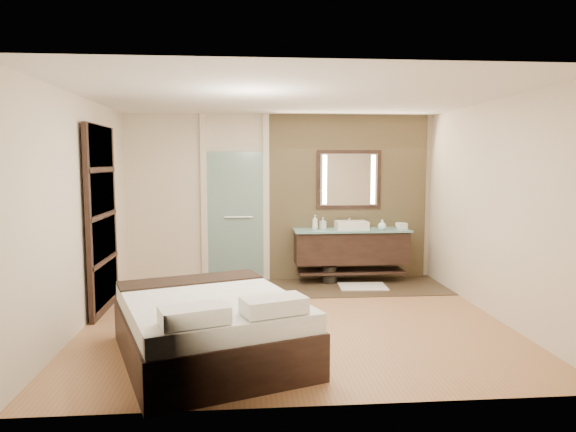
{
  "coord_description": "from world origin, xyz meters",
  "views": [
    {
      "loc": [
        -0.59,
        -6.12,
        1.93
      ],
      "look_at": [
        -0.03,
        0.6,
        1.22
      ],
      "focal_mm": 32.0,
      "sensor_mm": 36.0,
      "label": 1
    }
  ],
  "objects": [
    {
      "name": "tile_strip",
      "position": [
        0.6,
        1.6,
        0.01
      ],
      "size": [
        3.8,
        1.3,
        0.01
      ],
      "primitive_type": "cube",
      "color": "#392B1F",
      "rests_on": "floor"
    },
    {
      "name": "shoji_partition",
      "position": [
        -2.43,
        0.6,
        1.21
      ],
      "size": [
        0.06,
        1.2,
        2.4
      ],
      "color": "black",
      "rests_on": "floor"
    },
    {
      "name": "bed",
      "position": [
        -0.95,
        -1.16,
        0.32
      ],
      "size": [
        2.18,
        2.42,
        0.77
      ],
      "rotation": [
        0.0,
        0.0,
        0.34
      ],
      "color": "black",
      "rests_on": "floor"
    },
    {
      "name": "soap_bottle_c",
      "position": [
        1.57,
        1.79,
        0.95
      ],
      "size": [
        0.16,
        0.16,
        0.17
      ],
      "primitive_type": "imported",
      "rotation": [
        0.0,
        0.0,
        -0.33
      ],
      "color": "#C2F5EF",
      "rests_on": "vanity"
    },
    {
      "name": "tissue_box",
      "position": [
        1.92,
        1.84,
        0.92
      ],
      "size": [
        0.13,
        0.13,
        0.1
      ],
      "primitive_type": "cube",
      "rotation": [
        0.0,
        0.0,
        0.08
      ],
      "color": "silver",
      "rests_on": "vanity"
    },
    {
      "name": "floor",
      "position": [
        0.0,
        0.0,
        0.0
      ],
      "size": [
        5.0,
        5.0,
        0.0
      ],
      "primitive_type": "plane",
      "color": "olive",
      "rests_on": "ground"
    },
    {
      "name": "cup",
      "position": [
        1.89,
        1.93,
        0.91
      ],
      "size": [
        0.15,
        0.15,
        0.1
      ],
      "primitive_type": "imported",
      "rotation": [
        0.0,
        0.0,
        -0.31
      ],
      "color": "white",
      "rests_on": "vanity"
    },
    {
      "name": "vanity",
      "position": [
        1.1,
        1.92,
        0.58
      ],
      "size": [
        1.85,
        0.55,
        0.88
      ],
      "color": "black",
      "rests_on": "stone_wall"
    },
    {
      "name": "waste_bin",
      "position": [
        0.74,
        1.85,
        0.14
      ],
      "size": [
        0.3,
        0.3,
        0.28
      ],
      "primitive_type": "cylinder",
      "rotation": [
        0.0,
        0.0,
        -0.39
      ],
      "color": "black",
      "rests_on": "floor"
    },
    {
      "name": "bath_mat",
      "position": [
        1.21,
        1.53,
        0.02
      ],
      "size": [
        0.74,
        0.53,
        0.02
      ],
      "primitive_type": "cube",
      "rotation": [
        0.0,
        0.0,
        -0.04
      ],
      "color": "white",
      "rests_on": "floor"
    },
    {
      "name": "frosted_door",
      "position": [
        -0.75,
        2.2,
        1.14
      ],
      "size": [
        1.1,
        0.12,
        2.7
      ],
      "color": "#ADDBD3",
      "rests_on": "floor"
    },
    {
      "name": "mirror_unit",
      "position": [
        1.1,
        2.16,
        1.65
      ],
      "size": [
        1.06,
        0.04,
        0.96
      ],
      "color": "black",
      "rests_on": "stone_wall"
    },
    {
      "name": "stone_wall",
      "position": [
        1.1,
        2.21,
        1.35
      ],
      "size": [
        2.6,
        0.08,
        2.7
      ],
      "primitive_type": "cube",
      "color": "#A0885B",
      "rests_on": "floor"
    },
    {
      "name": "soap_bottle_b",
      "position": [
        0.65,
        2.0,
        0.96
      ],
      "size": [
        0.11,
        0.11,
        0.18
      ],
      "primitive_type": "imported",
      "rotation": [
        0.0,
        0.0,
        0.36
      ],
      "color": "#B2B2B2",
      "rests_on": "vanity"
    },
    {
      "name": "soap_bottle_a",
      "position": [
        0.52,
        1.93,
        0.98
      ],
      "size": [
        0.12,
        0.12,
        0.23
      ],
      "primitive_type": "imported",
      "rotation": [
        0.0,
        0.0,
        0.42
      ],
      "color": "white",
      "rests_on": "vanity"
    }
  ]
}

